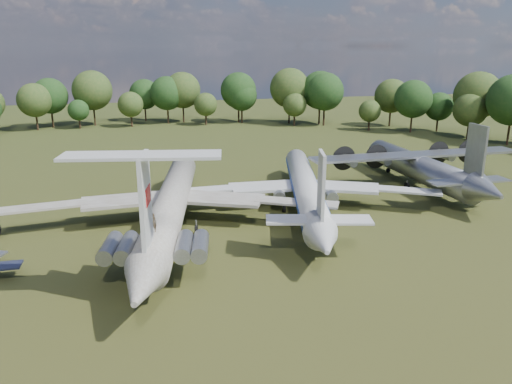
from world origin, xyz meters
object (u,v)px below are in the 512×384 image
object	(u,v)px
il62_airliner	(171,209)
tu104_jet	(305,193)
an12_transport	(418,171)
person_on_il62	(153,223)

from	to	relation	value
il62_airliner	tu104_jet	distance (m)	18.80
an12_transport	person_on_il62	xyz separation A→B (m)	(-42.88, -24.45, 3.58)
tu104_jet	person_on_il62	bearing A→B (deg)	-125.47
tu104_jet	person_on_il62	world-z (taller)	person_on_il62
an12_transport	person_on_il62	size ratio (longest dim) A/B	21.44
person_on_il62	tu104_jet	bearing A→B (deg)	-144.79
il62_airliner	person_on_il62	size ratio (longest dim) A/B	29.12
an12_transport	il62_airliner	bearing A→B (deg)	-165.62
tu104_jet	an12_transport	world-z (taller)	an12_transport
tu104_jet	il62_airliner	bearing A→B (deg)	-155.18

